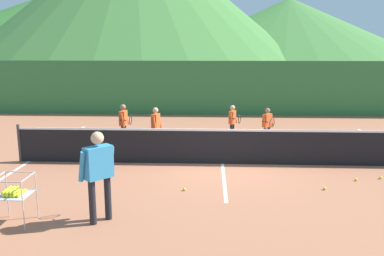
{
  "coord_description": "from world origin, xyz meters",
  "views": [
    {
      "loc": [
        -0.35,
        -10.64,
        3.17
      ],
      "look_at": [
        -0.82,
        -0.4,
        1.08
      ],
      "focal_mm": 37.68,
      "sensor_mm": 36.0,
      "label": 1
    }
  ],
  "objects_px": {
    "student_1": "(156,124)",
    "ball_cart": "(13,192)",
    "instructor": "(99,168)",
    "tennis_ball_5": "(184,189)",
    "tennis_net": "(223,146)",
    "tennis_ball_2": "(381,178)",
    "tennis_ball_1": "(356,180)",
    "student_2": "(233,119)",
    "tennis_ball_0": "(325,188)",
    "student_3": "(267,123)",
    "student_0": "(124,121)"
  },
  "relations": [
    {
      "from": "student_1",
      "to": "ball_cart",
      "type": "relative_size",
      "value": 1.44
    },
    {
      "from": "student_2",
      "to": "tennis_ball_5",
      "type": "bearing_deg",
      "value": -105.05
    },
    {
      "from": "tennis_net",
      "to": "tennis_ball_5",
      "type": "relative_size",
      "value": 167.08
    },
    {
      "from": "instructor",
      "to": "tennis_ball_5",
      "type": "height_order",
      "value": "instructor"
    },
    {
      "from": "student_3",
      "to": "tennis_ball_1",
      "type": "height_order",
      "value": "student_3"
    },
    {
      "from": "student_0",
      "to": "student_3",
      "type": "distance_m",
      "value": 4.65
    },
    {
      "from": "tennis_ball_0",
      "to": "student_2",
      "type": "bearing_deg",
      "value": 111.21
    },
    {
      "from": "instructor",
      "to": "student_2",
      "type": "relative_size",
      "value": 1.38
    },
    {
      "from": "ball_cart",
      "to": "tennis_ball_0",
      "type": "bearing_deg",
      "value": 18.4
    },
    {
      "from": "student_0",
      "to": "ball_cart",
      "type": "height_order",
      "value": "student_0"
    },
    {
      "from": "student_2",
      "to": "tennis_ball_0",
      "type": "distance_m",
      "value": 5.09
    },
    {
      "from": "student_1",
      "to": "tennis_ball_2",
      "type": "distance_m",
      "value": 6.52
    },
    {
      "from": "tennis_net",
      "to": "tennis_ball_2",
      "type": "relative_size",
      "value": 167.08
    },
    {
      "from": "tennis_ball_5",
      "to": "student_2",
      "type": "bearing_deg",
      "value": 74.95
    },
    {
      "from": "student_2",
      "to": "tennis_ball_0",
      "type": "relative_size",
      "value": 18.01
    },
    {
      "from": "tennis_ball_2",
      "to": "tennis_ball_1",
      "type": "bearing_deg",
      "value": -164.72
    },
    {
      "from": "student_3",
      "to": "tennis_ball_1",
      "type": "distance_m",
      "value": 3.97
    },
    {
      "from": "tennis_ball_1",
      "to": "tennis_ball_5",
      "type": "height_order",
      "value": "same"
    },
    {
      "from": "tennis_ball_1",
      "to": "ball_cart",
      "type": "bearing_deg",
      "value": -159.08
    },
    {
      "from": "student_2",
      "to": "tennis_ball_1",
      "type": "xyz_separation_m",
      "value": [
        2.75,
        -4.05,
        -0.7
      ]
    },
    {
      "from": "student_0",
      "to": "tennis_ball_0",
      "type": "distance_m",
      "value": 6.72
    },
    {
      "from": "student_0",
      "to": "ball_cart",
      "type": "bearing_deg",
      "value": -96.87
    },
    {
      "from": "instructor",
      "to": "student_1",
      "type": "height_order",
      "value": "instructor"
    },
    {
      "from": "student_1",
      "to": "tennis_ball_0",
      "type": "xyz_separation_m",
      "value": [
        4.28,
        -3.6,
        -0.74
      ]
    },
    {
      "from": "student_0",
      "to": "ball_cart",
      "type": "relative_size",
      "value": 1.49
    },
    {
      "from": "student_2",
      "to": "tennis_ball_1",
      "type": "bearing_deg",
      "value": -55.84
    },
    {
      "from": "student_2",
      "to": "tennis_ball_5",
      "type": "relative_size",
      "value": 18.01
    },
    {
      "from": "student_1",
      "to": "ball_cart",
      "type": "distance_m",
      "value": 5.92
    },
    {
      "from": "tennis_ball_1",
      "to": "tennis_ball_0",
      "type": "bearing_deg",
      "value": -144.58
    },
    {
      "from": "tennis_ball_0",
      "to": "tennis_ball_5",
      "type": "distance_m",
      "value": 3.15
    },
    {
      "from": "student_3",
      "to": "tennis_ball_0",
      "type": "xyz_separation_m",
      "value": [
        0.73,
        -4.19,
        -0.69
      ]
    },
    {
      "from": "student_0",
      "to": "tennis_net",
      "type": "bearing_deg",
      "value": -32.91
    },
    {
      "from": "student_2",
      "to": "tennis_ball_0",
      "type": "height_order",
      "value": "student_2"
    },
    {
      "from": "student_0",
      "to": "tennis_ball_1",
      "type": "distance_m",
      "value": 7.15
    },
    {
      "from": "instructor",
      "to": "student_1",
      "type": "xyz_separation_m",
      "value": [
        0.29,
        5.46,
        -0.24
      ]
    },
    {
      "from": "student_2",
      "to": "tennis_ball_2",
      "type": "bearing_deg",
      "value": -48.72
    },
    {
      "from": "tennis_net",
      "to": "tennis_ball_2",
      "type": "height_order",
      "value": "tennis_net"
    },
    {
      "from": "instructor",
      "to": "tennis_ball_5",
      "type": "xyz_separation_m",
      "value": [
        1.43,
        1.66,
        -0.98
      ]
    },
    {
      "from": "student_2",
      "to": "ball_cart",
      "type": "distance_m",
      "value": 7.97
    },
    {
      "from": "tennis_ball_1",
      "to": "tennis_net",
      "type": "bearing_deg",
      "value": 157.99
    },
    {
      "from": "student_2",
      "to": "ball_cart",
      "type": "xyz_separation_m",
      "value": [
        -4.27,
        -6.73,
        -0.14
      ]
    },
    {
      "from": "tennis_net",
      "to": "student_1",
      "type": "height_order",
      "value": "student_1"
    },
    {
      "from": "tennis_ball_0",
      "to": "tennis_ball_5",
      "type": "bearing_deg",
      "value": -176.36
    },
    {
      "from": "tennis_ball_0",
      "to": "tennis_ball_2",
      "type": "xyz_separation_m",
      "value": [
        1.57,
        0.83,
        0.0
      ]
    },
    {
      "from": "student_1",
      "to": "tennis_ball_1",
      "type": "height_order",
      "value": "student_1"
    },
    {
      "from": "student_0",
      "to": "tennis_ball_1",
      "type": "relative_size",
      "value": 19.64
    },
    {
      "from": "tennis_ball_2",
      "to": "tennis_net",
      "type": "bearing_deg",
      "value": 163.9
    },
    {
      "from": "student_0",
      "to": "ball_cart",
      "type": "xyz_separation_m",
      "value": [
        -0.72,
        -5.99,
        -0.21
      ]
    },
    {
      "from": "student_3",
      "to": "tennis_ball_1",
      "type": "bearing_deg",
      "value": -64.99
    },
    {
      "from": "instructor",
      "to": "student_0",
      "type": "bearing_deg",
      "value": 97.82
    }
  ]
}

